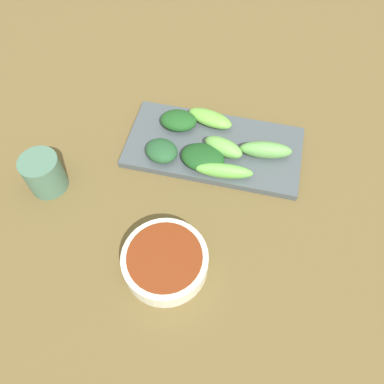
# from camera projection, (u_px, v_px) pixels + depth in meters

# --- Properties ---
(tabletop) EXTENTS (2.10, 2.10, 0.02)m
(tabletop) POSITION_uv_depth(u_px,v_px,m) (195.00, 198.00, 0.62)
(tabletop) COLOR brown
(tabletop) RESTS_ON ground
(sauce_bowl) EXTENTS (0.12, 0.12, 0.03)m
(sauce_bowl) POSITION_uv_depth(u_px,v_px,m) (165.00, 261.00, 0.53)
(sauce_bowl) COLOR silver
(sauce_bowl) RESTS_ON tabletop
(serving_plate) EXTENTS (0.14, 0.29, 0.01)m
(serving_plate) POSITION_uv_depth(u_px,v_px,m) (214.00, 147.00, 0.65)
(serving_plate) COLOR #475054
(serving_plate) RESTS_ON tabletop
(broccoli_leafy_0) EXTENTS (0.06, 0.08, 0.02)m
(broccoli_leafy_0) POSITION_uv_depth(u_px,v_px,m) (200.00, 157.00, 0.62)
(broccoli_leafy_0) COLOR #1B4B1D
(broccoli_leafy_0) RESTS_ON serving_plate
(broccoli_stalk_1) EXTENTS (0.05, 0.07, 0.03)m
(broccoli_stalk_1) POSITION_uv_depth(u_px,v_px,m) (223.00, 147.00, 0.62)
(broccoli_stalk_1) COLOR #6CAF4D
(broccoli_stalk_1) RESTS_ON serving_plate
(broccoli_leafy_2) EXTENTS (0.05, 0.07, 0.03)m
(broccoli_leafy_2) POSITION_uv_depth(u_px,v_px,m) (178.00, 121.00, 0.66)
(broccoli_leafy_2) COLOR #1E501E
(broccoli_leafy_2) RESTS_ON serving_plate
(broccoli_leafy_3) EXTENTS (0.06, 0.07, 0.02)m
(broccoli_leafy_3) POSITION_uv_depth(u_px,v_px,m) (162.00, 151.00, 0.62)
(broccoli_leafy_3) COLOR #23512C
(broccoli_leafy_3) RESTS_ON serving_plate
(broccoli_stalk_4) EXTENTS (0.04, 0.09, 0.03)m
(broccoli_stalk_4) POSITION_uv_depth(u_px,v_px,m) (266.00, 150.00, 0.62)
(broccoli_stalk_4) COLOR #63A14F
(broccoli_stalk_4) RESTS_ON serving_plate
(broccoli_stalk_5) EXTENTS (0.05, 0.09, 0.02)m
(broccoli_stalk_5) POSITION_uv_depth(u_px,v_px,m) (210.00, 118.00, 0.66)
(broccoli_stalk_5) COLOR #6DB342
(broccoli_stalk_5) RESTS_ON serving_plate
(broccoli_stalk_6) EXTENTS (0.03, 0.09, 0.03)m
(broccoli_stalk_6) POSITION_uv_depth(u_px,v_px,m) (224.00, 171.00, 0.60)
(broccoli_stalk_6) COLOR #66B749
(broccoli_stalk_6) RESTS_ON serving_plate
(tea_cup) EXTENTS (0.06, 0.06, 0.06)m
(tea_cup) POSITION_uv_depth(u_px,v_px,m) (44.00, 174.00, 0.59)
(tea_cup) COLOR #4C735D
(tea_cup) RESTS_ON tabletop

